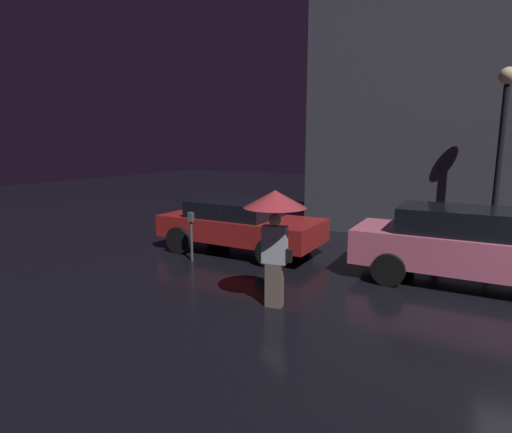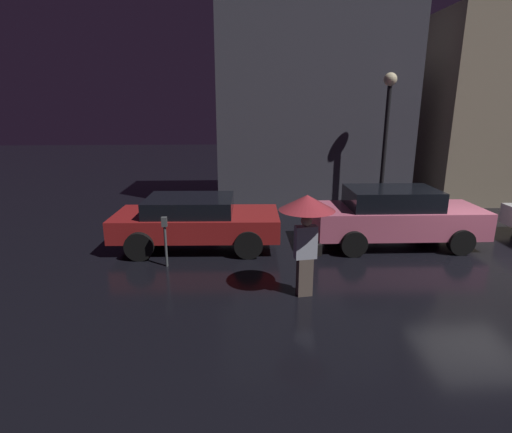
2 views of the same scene
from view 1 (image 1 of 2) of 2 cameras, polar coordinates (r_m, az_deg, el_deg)
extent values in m
cube|color=#3D3D47|center=(13.97, 23.06, 13.00)|extent=(6.82, 3.00, 7.26)
cube|color=maroon|center=(10.37, -2.19, -1.59)|extent=(4.25, 1.95, 0.57)
cube|color=black|center=(10.37, -3.01, 1.15)|extent=(2.23, 1.67, 0.41)
cylinder|color=black|center=(10.68, 6.32, -2.86)|extent=(0.69, 0.22, 0.69)
cylinder|color=black|center=(9.07, 2.10, -5.13)|extent=(0.69, 0.22, 0.69)
cylinder|color=black|center=(11.85, -5.44, -1.56)|extent=(0.69, 0.22, 0.69)
cylinder|color=black|center=(10.42, -10.90, -3.31)|extent=(0.69, 0.22, 0.69)
cube|color=#DB6684|center=(8.96, 27.94, -4.35)|extent=(4.36, 1.72, 0.70)
cube|color=black|center=(8.84, 27.13, -0.50)|extent=(2.27, 1.49, 0.49)
cylinder|color=black|center=(9.92, 20.00, -4.55)|extent=(0.65, 0.22, 0.65)
cylinder|color=black|center=(8.34, 18.40, -7.19)|extent=(0.65, 0.22, 0.65)
cube|color=#66564C|center=(6.91, 2.64, -9.70)|extent=(0.31, 0.23, 0.77)
cube|color=#B2B7C6|center=(6.71, 2.69, -4.03)|extent=(0.44, 0.25, 0.64)
sphere|color=tan|center=(6.62, 2.72, -0.47)|extent=(0.21, 0.21, 0.21)
cylinder|color=black|center=(6.65, 2.70, -1.95)|extent=(0.02, 0.02, 0.76)
cone|color=#B2333D|center=(6.57, 2.74, 2.52)|extent=(1.05, 1.05, 0.29)
cube|color=black|center=(6.66, 4.47, -5.58)|extent=(0.17, 0.12, 0.22)
cylinder|color=#4C5154|center=(9.65, -9.19, -3.51)|extent=(0.06, 0.06, 0.96)
cube|color=#4C5154|center=(9.53, -9.29, -0.07)|extent=(0.12, 0.10, 0.22)
cylinder|color=black|center=(11.49, 31.27, 5.37)|extent=(0.14, 0.14, 4.15)
sphere|color=#F9EAB7|center=(11.59, 32.33, 16.63)|extent=(0.41, 0.41, 0.41)
camera|label=2|loc=(4.29, -80.67, 13.45)|focal=28.00mm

